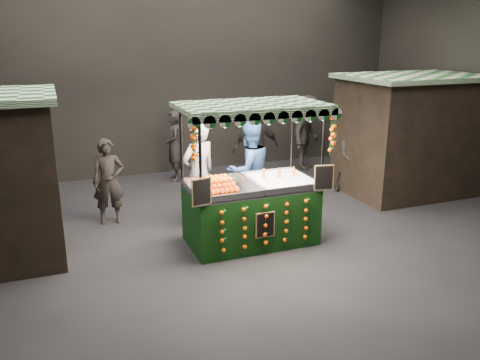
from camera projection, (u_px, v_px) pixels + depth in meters
name	position (u px, v px, depth m)	size (l,w,h in m)	color
ground	(253.00, 243.00, 8.38)	(12.00, 12.00, 0.00)	black
market_hall	(255.00, 38.00, 7.41)	(12.10, 10.10, 5.05)	black
neighbour_stall_right	(410.00, 134.00, 10.87)	(3.00, 2.20, 2.60)	black
juice_stall	(252.00, 201.00, 8.23)	(2.45, 1.44, 2.38)	black
vendor_grey	(199.00, 174.00, 8.95)	(0.84, 0.70, 1.96)	slate
vendor_blue	(249.00, 171.00, 9.27)	(1.04, 0.88, 1.91)	navy
shopper_0	(109.00, 182.00, 9.10)	(0.62, 0.43, 1.61)	#282420
shopper_1	(353.00, 157.00, 10.99)	(0.88, 0.75, 1.59)	black
shopper_2	(256.00, 148.00, 11.05)	(1.14, 0.50, 1.92)	black
shopper_3	(307.00, 132.00, 12.79)	(1.43, 1.34, 1.93)	black
shopper_5	(360.00, 137.00, 12.85)	(1.38, 1.50, 1.67)	#282320
shopper_6	(174.00, 146.00, 11.78)	(0.46, 0.65, 1.69)	#2B2523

